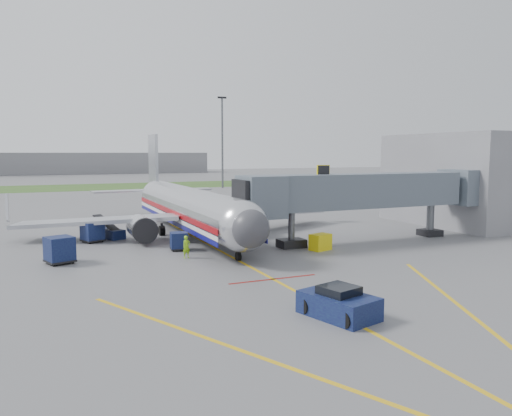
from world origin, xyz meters
name	(u,v)px	position (x,y,z in m)	size (l,w,h in m)	color
ground	(249,266)	(0.00, 0.00, 0.00)	(400.00, 400.00, 0.00)	#565659
grass_strip	(101,187)	(0.00, 90.00, 0.01)	(300.00, 25.00, 0.01)	#2D4C1E
apron_markings	(299,293)	(0.00, -7.40, 0.00)	(21.52, 50.00, 0.01)	gold
airliner	(188,207)	(0.00, 15.25, 2.65)	(32.10, 35.67, 10.25)	silver
jet_bridge	(360,192)	(12.86, 5.00, 4.47)	(25.30, 4.00, 6.90)	slate
terminal	(462,179)	(30.00, 10.00, 5.00)	(10.00, 16.00, 10.00)	slate
light_mast_right	(222,140)	(25.00, 75.00, 10.78)	(2.00, 0.44, 20.40)	#595B60
distant_terminal	(48,163)	(-10.00, 170.00, 4.00)	(120.00, 14.00, 8.00)	slate
pushback_tug	(339,304)	(-0.21, -11.80, 0.64)	(3.16, 4.15, 1.53)	#0D0D3A
baggage_cart_a	(60,250)	(-12.14, 6.24, 0.99)	(2.29, 2.29, 1.94)	#0D0D3A
baggage_cart_b	(92,232)	(-9.11, 14.34, 0.91)	(2.17, 2.17, 1.78)	#0D0D3A
baggage_cart_c	(179,241)	(-3.00, 7.60, 0.75)	(1.53, 1.53, 1.48)	#0D0D3A
belt_loader	(110,233)	(-7.42, 16.04, 0.50)	(2.59, 4.23, 2.01)	#0D0D3A
ground_power_cart	(320,242)	(7.62, 3.00, 0.66)	(1.92, 1.55, 1.34)	yellow
ramp_worker	(187,247)	(-3.26, 4.40, 0.85)	(0.62, 0.41, 1.70)	#84C817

